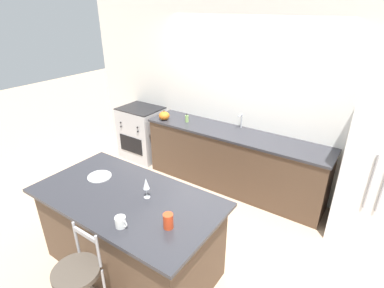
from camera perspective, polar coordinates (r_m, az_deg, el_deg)
ground_plane at (r=4.59m, az=5.37°, el=-9.93°), size 18.00×18.00×0.00m
wall_back at (r=4.54m, az=10.22°, el=8.42°), size 6.00×0.07×2.70m
back_counter at (r=4.62m, az=7.79°, el=-3.01°), size 2.80×0.64×0.93m
sink_faucet at (r=4.53m, az=9.34°, el=4.66°), size 0.02×0.13×0.22m
kitchen_island at (r=3.34m, az=-11.72°, el=-16.01°), size 1.92×1.03×0.91m
refrigerator at (r=4.03m, az=31.90°, el=-5.15°), size 0.73×0.72×1.71m
oven_range at (r=5.57m, az=-9.44°, el=2.12°), size 0.72×0.62×0.96m
bar_stool_near at (r=2.90m, az=-20.74°, el=-23.08°), size 0.39×0.39×1.00m
dinner_plate at (r=3.44m, az=-17.22°, el=-5.88°), size 0.26×0.26×0.02m
wine_glass at (r=2.93m, az=-8.73°, el=-7.55°), size 0.06×0.06×0.22m
coffee_mug at (r=2.68m, az=-13.43°, el=-14.24°), size 0.13×0.09×0.10m
tumbler_cup at (r=2.60m, az=-4.55°, el=-14.41°), size 0.09×0.09×0.14m
pumpkin_decoration at (r=4.84m, az=-5.33°, el=5.40°), size 0.17×0.17×0.16m
soap_bottle at (r=4.73m, az=-0.99°, el=4.87°), size 0.05×0.05×0.14m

